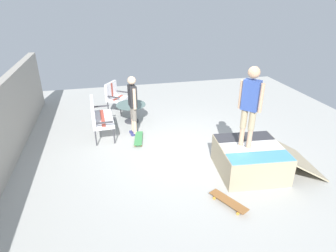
{
  "coord_description": "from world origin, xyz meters",
  "views": [
    {
      "loc": [
        -5.98,
        1.68,
        3.64
      ],
      "look_at": [
        0.12,
        0.28,
        0.7
      ],
      "focal_mm": 30.28,
      "sensor_mm": 36.0,
      "label": 1
    }
  ],
  "objects_px": {
    "skate_ramp": "(251,159)",
    "patio_bench": "(98,115)",
    "patio_chair_near_house": "(115,95)",
    "skateboard_by_bench": "(139,138)",
    "patio_table": "(131,109)",
    "person_skater": "(250,103)",
    "skateboard_spare": "(229,201)",
    "person_watching": "(133,102)"
  },
  "relations": [
    {
      "from": "patio_table",
      "to": "patio_chair_near_house",
      "type": "bearing_deg",
      "value": 25.55
    },
    {
      "from": "skateboard_by_bench",
      "to": "patio_table",
      "type": "bearing_deg",
      "value": 1.67
    },
    {
      "from": "patio_chair_near_house",
      "to": "skateboard_spare",
      "type": "xyz_separation_m",
      "value": [
        -5.17,
        -1.79,
        -0.53
      ]
    },
    {
      "from": "patio_chair_near_house",
      "to": "skateboard_by_bench",
      "type": "distance_m",
      "value": 2.36
    },
    {
      "from": "patio_bench",
      "to": "skate_ramp",
      "type": "bearing_deg",
      "value": -128.2
    },
    {
      "from": "person_watching",
      "to": "skateboard_by_bench",
      "type": "relative_size",
      "value": 2.04
    },
    {
      "from": "skate_ramp",
      "to": "skateboard_by_bench",
      "type": "height_order",
      "value": "skate_ramp"
    },
    {
      "from": "patio_chair_near_house",
      "to": "skateboard_by_bench",
      "type": "xyz_separation_m",
      "value": [
        -2.25,
        -0.47,
        -0.53
      ]
    },
    {
      "from": "skate_ramp",
      "to": "person_skater",
      "type": "distance_m",
      "value": 1.38
    },
    {
      "from": "skateboard_spare",
      "to": "patio_table",
      "type": "bearing_deg",
      "value": 17.66
    },
    {
      "from": "patio_table",
      "to": "person_skater",
      "type": "xyz_separation_m",
      "value": [
        -3.37,
        -2.06,
        1.28
      ]
    },
    {
      "from": "patio_chair_near_house",
      "to": "skateboard_by_bench",
      "type": "bearing_deg",
      "value": -168.17
    },
    {
      "from": "skate_ramp",
      "to": "skateboard_spare",
      "type": "distance_m",
      "value": 1.35
    },
    {
      "from": "patio_bench",
      "to": "patio_table",
      "type": "relative_size",
      "value": 1.41
    },
    {
      "from": "skateboard_by_bench",
      "to": "patio_chair_near_house",
      "type": "bearing_deg",
      "value": 11.83
    },
    {
      "from": "patio_chair_near_house",
      "to": "person_watching",
      "type": "height_order",
      "value": "person_watching"
    },
    {
      "from": "patio_table",
      "to": "person_skater",
      "type": "height_order",
      "value": "person_skater"
    },
    {
      "from": "patio_table",
      "to": "person_skater",
      "type": "relative_size",
      "value": 0.51
    },
    {
      "from": "patio_table",
      "to": "person_skater",
      "type": "distance_m",
      "value": 4.15
    },
    {
      "from": "patio_chair_near_house",
      "to": "skateboard_by_bench",
      "type": "height_order",
      "value": "patio_chair_near_house"
    },
    {
      "from": "person_skater",
      "to": "skateboard_spare",
      "type": "xyz_separation_m",
      "value": [
        -0.9,
        0.7,
        -1.6
      ]
    },
    {
      "from": "skate_ramp",
      "to": "skateboard_by_bench",
      "type": "bearing_deg",
      "value": 48.78
    },
    {
      "from": "patio_table",
      "to": "person_watching",
      "type": "xyz_separation_m",
      "value": [
        -0.87,
        0.02,
        0.57
      ]
    },
    {
      "from": "skate_ramp",
      "to": "patio_table",
      "type": "xyz_separation_m",
      "value": [
        3.32,
        2.29,
        0.08
      ]
    },
    {
      "from": "skate_ramp",
      "to": "patio_bench",
      "type": "relative_size",
      "value": 1.83
    },
    {
      "from": "patio_chair_near_house",
      "to": "patio_table",
      "type": "bearing_deg",
      "value": -154.45
    },
    {
      "from": "patio_bench",
      "to": "skateboard_spare",
      "type": "relative_size",
      "value": 1.59
    },
    {
      "from": "skateboard_by_bench",
      "to": "person_watching",
      "type": "bearing_deg",
      "value": 6.61
    },
    {
      "from": "person_watching",
      "to": "skateboard_by_bench",
      "type": "height_order",
      "value": "person_watching"
    },
    {
      "from": "patio_chair_near_house",
      "to": "patio_bench",
      "type": "bearing_deg",
      "value": 161.95
    },
    {
      "from": "person_skater",
      "to": "skateboard_spare",
      "type": "distance_m",
      "value": 1.96
    },
    {
      "from": "patio_table",
      "to": "skateboard_by_bench",
      "type": "xyz_separation_m",
      "value": [
        -1.35,
        -0.04,
        -0.32
      ]
    },
    {
      "from": "skate_ramp",
      "to": "patio_chair_near_house",
      "type": "height_order",
      "value": "patio_chair_near_house"
    },
    {
      "from": "patio_table",
      "to": "skateboard_spare",
      "type": "relative_size",
      "value": 1.12
    },
    {
      "from": "patio_table",
      "to": "skateboard_by_bench",
      "type": "bearing_deg",
      "value": -178.33
    },
    {
      "from": "patio_table",
      "to": "person_watching",
      "type": "relative_size",
      "value": 0.54
    },
    {
      "from": "patio_table",
      "to": "patio_bench",
      "type": "bearing_deg",
      "value": 127.71
    },
    {
      "from": "person_watching",
      "to": "patio_bench",
      "type": "bearing_deg",
      "value": 83.11
    },
    {
      "from": "patio_bench",
      "to": "patio_table",
      "type": "distance_m",
      "value": 1.25
    },
    {
      "from": "skateboard_by_bench",
      "to": "person_skater",
      "type": "bearing_deg",
      "value": -134.97
    },
    {
      "from": "person_watching",
      "to": "skateboard_by_bench",
      "type": "bearing_deg",
      "value": -173.39
    },
    {
      "from": "skateboard_by_bench",
      "to": "patio_bench",
      "type": "bearing_deg",
      "value": 59.54
    }
  ]
}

